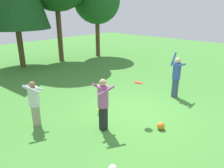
{
  "coord_description": "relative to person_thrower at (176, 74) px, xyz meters",
  "views": [
    {
      "loc": [
        -6.04,
        -4.23,
        3.71
      ],
      "look_at": [
        -0.5,
        0.81,
        1.05
      ],
      "focal_mm": 34.33,
      "sensor_mm": 36.0,
      "label": 1
    }
  ],
  "objects": [
    {
      "name": "ground_plane",
      "position": [
        -2.3,
        0.37,
        -1.05
      ],
      "size": [
        40.0,
        40.0,
        0.0
      ],
      "primitive_type": "plane",
      "color": "#478C38"
    },
    {
      "name": "ball_yellow",
      "position": [
        -3.36,
        1.23,
        -0.92
      ],
      "size": [
        0.27,
        0.27,
        0.27
      ],
      "primitive_type": "sphere",
      "color": "yellow",
      "rests_on": "ground_plane"
    },
    {
      "name": "person_thrower",
      "position": [
        0.0,
        0.0,
        0.0
      ],
      "size": [
        0.61,
        0.48,
        1.94
      ],
      "rotation": [
        0.0,
        0.0,
        3.13
      ],
      "color": "#38476B",
      "rests_on": "ground_plane"
    },
    {
      "name": "person_bystander",
      "position": [
        -5.37,
        2.24,
        -0.14
      ],
      "size": [
        0.71,
        0.71,
        1.55
      ],
      "rotation": [
        0.0,
        0.0,
        -0.71
      ],
      "color": "gray",
      "rests_on": "ground_plane"
    },
    {
      "name": "person_catcher",
      "position": [
        -4.04,
        0.43,
        -0.04
      ],
      "size": [
        0.68,
        0.63,
        1.71
      ],
      "rotation": [
        0.0,
        0.0,
        -0.31
      ],
      "color": "black",
      "rests_on": "ground_plane"
    },
    {
      "name": "ball_orange",
      "position": [
        -2.8,
        -0.95,
        -0.93
      ],
      "size": [
        0.25,
        0.25,
        0.25
      ],
      "primitive_type": "sphere",
      "color": "orange",
      "rests_on": "ground_plane"
    },
    {
      "name": "frisbee",
      "position": [
        -2.77,
        0.02,
        0.31
      ],
      "size": [
        0.3,
        0.3,
        0.07
      ],
      "color": "red"
    },
    {
      "name": "tree_far_right",
      "position": [
        3.75,
        8.69,
        3.2
      ],
      "size": [
        3.54,
        3.54,
        6.05
      ],
      "color": "brown",
      "rests_on": "ground_plane"
    }
  ]
}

